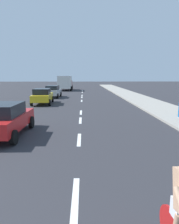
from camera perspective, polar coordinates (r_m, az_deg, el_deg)
ground_plane at (r=19.00m, az=-2.38°, el=1.88°), size 160.00×160.00×0.00m
sidewalk_strip at (r=22.03m, az=16.14°, el=2.85°), size 3.60×80.00×0.14m
lane_stripe_1 at (r=5.06m, az=-4.13°, el=-23.59°), size 0.16×1.80×0.01m
lane_stripe_2 at (r=8.97m, az=-3.02°, el=-7.95°), size 0.16×1.80×0.01m
lane_stripe_3 at (r=12.70m, az=-2.66°, el=-2.43°), size 0.16×1.80×0.01m
lane_stripe_4 at (r=15.41m, az=-2.51°, el=-0.13°), size 0.16×1.80×0.01m
lane_stripe_5 at (r=22.61m, az=-2.29°, el=3.27°), size 0.16×1.80×0.01m
lane_stripe_6 at (r=26.36m, az=-2.22°, el=4.30°), size 0.16×1.80×0.01m
lane_stripe_7 at (r=28.85m, az=-2.18°, el=4.83°), size 0.16×1.80×0.01m
lane_stripe_8 at (r=34.59m, az=-2.12°, el=5.77°), size 0.16×1.80×0.01m
lane_stripe_9 at (r=38.63m, az=-2.09°, el=6.26°), size 0.16×1.80×0.01m
parked_car_red at (r=10.15m, az=-23.30°, el=-1.77°), size 1.88×4.01×1.57m
parked_car_yellow at (r=20.56m, az=-13.49°, el=4.60°), size 2.06×4.16×1.57m
parked_car_silver at (r=26.47m, az=-10.57°, el=5.96°), size 1.94×3.97×1.57m
delivery_truck at (r=39.18m, az=-7.06°, el=8.45°), size 2.69×6.25×2.80m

